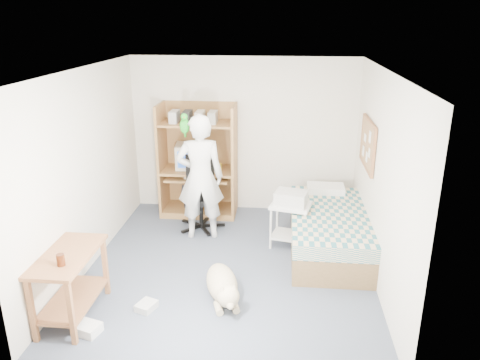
{
  "coord_description": "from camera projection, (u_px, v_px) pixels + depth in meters",
  "views": [
    {
      "loc": [
        0.65,
        -5.31,
        3.08
      ],
      "look_at": [
        0.09,
        0.42,
        1.05
      ],
      "focal_mm": 35.0,
      "sensor_mm": 36.0,
      "label": 1
    }
  ],
  "objects": [
    {
      "name": "floor",
      "position": [
        230.0,
        267.0,
        6.07
      ],
      "size": [
        4.0,
        4.0,
        0.0
      ],
      "primitive_type": "plane",
      "color": "#495264",
      "rests_on": "ground"
    },
    {
      "name": "wall_back",
      "position": [
        244.0,
        136.0,
        7.53
      ],
      "size": [
        3.6,
        0.02,
        2.5
      ],
      "primitive_type": "cube",
      "color": "silver",
      "rests_on": "floor"
    },
    {
      "name": "wall_right",
      "position": [
        381.0,
        180.0,
        5.49
      ],
      "size": [
        0.02,
        4.0,
        2.5
      ],
      "primitive_type": "cube",
      "color": "silver",
      "rests_on": "floor"
    },
    {
      "name": "wall_left",
      "position": [
        86.0,
        171.0,
        5.82
      ],
      "size": [
        0.02,
        4.0,
        2.5
      ],
      "primitive_type": "cube",
      "color": "silver",
      "rests_on": "floor"
    },
    {
      "name": "ceiling",
      "position": [
        228.0,
        70.0,
        5.24
      ],
      "size": [
        3.6,
        4.0,
        0.02
      ],
      "primitive_type": "cube",
      "color": "white",
      "rests_on": "wall_back"
    },
    {
      "name": "computer_hutch",
      "position": [
        199.0,
        165.0,
        7.49
      ],
      "size": [
        1.2,
        0.63,
        1.8
      ],
      "color": "olive",
      "rests_on": "floor"
    },
    {
      "name": "bed",
      "position": [
        328.0,
        230.0,
        6.43
      ],
      "size": [
        1.02,
        2.02,
        0.66
      ],
      "color": "brown",
      "rests_on": "floor"
    },
    {
      "name": "side_desk",
      "position": [
        70.0,
        276.0,
        4.92
      ],
      "size": [
        0.5,
        1.0,
        0.75
      ],
      "color": "brown",
      "rests_on": "floor"
    },
    {
      "name": "corkboard",
      "position": [
        368.0,
        144.0,
        6.27
      ],
      "size": [
        0.04,
        0.94,
        0.66
      ],
      "color": "#8E633F",
      "rests_on": "wall_right"
    },
    {
      "name": "office_chair",
      "position": [
        201.0,
        203.0,
        7.1
      ],
      "size": [
        0.62,
        0.62,
        1.1
      ],
      "rotation": [
        0.0,
        0.0,
        0.17
      ],
      "color": "black",
      "rests_on": "floor"
    },
    {
      "name": "person",
      "position": [
        200.0,
        177.0,
        6.63
      ],
      "size": [
        0.73,
        0.54,
        1.82
      ],
      "primitive_type": "imported",
      "rotation": [
        0.0,
        0.0,
        3.31
      ],
      "color": "white",
      "rests_on": "floor"
    },
    {
      "name": "parrot",
      "position": [
        185.0,
        125.0,
        6.41
      ],
      "size": [
        0.13,
        0.24,
        0.37
      ],
      "rotation": [
        0.0,
        0.0,
        0.17
      ],
      "color": "#14891D",
      "rests_on": "person"
    },
    {
      "name": "dog",
      "position": [
        223.0,
        285.0,
        5.34
      ],
      "size": [
        0.55,
        1.04,
        0.4
      ],
      "rotation": [
        0.0,
        0.0,
        0.31
      ],
      "color": "#C6B484",
      "rests_on": "floor"
    },
    {
      "name": "printer_cart",
      "position": [
        290.0,
        218.0,
        6.5
      ],
      "size": [
        0.61,
        0.53,
        0.63
      ],
      "rotation": [
        0.0,
        0.0,
        -0.23
      ],
      "color": "white",
      "rests_on": "floor"
    },
    {
      "name": "printer",
      "position": [
        291.0,
        198.0,
        6.39
      ],
      "size": [
        0.48,
        0.41,
        0.18
      ],
      "primitive_type": "cube",
      "rotation": [
        0.0,
        0.0,
        -0.23
      ],
      "color": "#BAB9B4",
      "rests_on": "printer_cart"
    },
    {
      "name": "crt_monitor",
      "position": [
        189.0,
        156.0,
        7.47
      ],
      "size": [
        0.46,
        0.48,
        0.38
      ],
      "rotation": [
        0.0,
        0.0,
        0.13
      ],
      "color": "beige",
      "rests_on": "computer_hutch"
    },
    {
      "name": "keyboard",
      "position": [
        199.0,
        177.0,
        7.39
      ],
      "size": [
        0.46,
        0.18,
        0.03
      ],
      "primitive_type": "cube",
      "rotation": [
        0.0,
        0.0,
        0.05
      ],
      "color": "beige",
      "rests_on": "computer_hutch"
    },
    {
      "name": "pencil_cup",
      "position": [
        219.0,
        167.0,
        7.38
      ],
      "size": [
        0.08,
        0.08,
        0.12
      ],
      "primitive_type": "cylinder",
      "color": "gold",
      "rests_on": "computer_hutch"
    },
    {
      "name": "drink_glass",
      "position": [
        61.0,
        260.0,
        4.6
      ],
      "size": [
        0.08,
        0.08,
        0.12
      ],
      "primitive_type": "cylinder",
      "color": "#3E190A",
      "rests_on": "side_desk"
    },
    {
      "name": "floor_box_a",
      "position": [
        88.0,
        329.0,
        4.79
      ],
      "size": [
        0.3,
        0.26,
        0.1
      ],
      "primitive_type": "cube",
      "rotation": [
        0.0,
        0.0,
        -0.29
      ],
      "color": "silver",
      "rests_on": "floor"
    },
    {
      "name": "floor_box_b",
      "position": [
        146.0,
        306.0,
        5.18
      ],
      "size": [
        0.25,
        0.27,
        0.08
      ],
      "primitive_type": "cube",
      "rotation": [
        0.0,
        0.0,
        -0.37
      ],
      "color": "#B9BAB4",
      "rests_on": "floor"
    }
  ]
}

